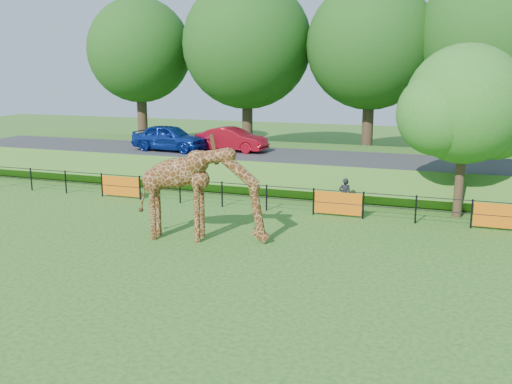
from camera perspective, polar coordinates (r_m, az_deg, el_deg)
ground at (r=16.72m, az=-7.70°, el=-8.24°), size 90.00×90.00×0.00m
giraffe at (r=19.48m, az=-5.33°, el=-0.20°), size 4.64×1.55×3.26m
perimeter_fence at (r=23.66m, az=1.06°, el=-0.57°), size 28.07×0.10×1.10m
embankment at (r=30.71m, az=5.47°, el=2.59°), size 40.00×9.00×1.30m
road at (r=29.16m, az=4.78°, el=3.49°), size 40.00×5.00×0.12m
car_blue at (r=31.18m, az=-8.64°, el=5.40°), size 4.31×2.06×1.42m
car_red at (r=30.72m, az=-2.41°, el=5.28°), size 3.95×1.66×1.27m
visitor at (r=23.83m, az=8.88°, el=-0.26°), size 0.56×0.42×1.39m
tree_east at (r=23.57m, az=20.41°, el=7.79°), size 5.40×4.71×6.76m
bg_tree_line at (r=36.31m, az=11.25°, el=14.29°), size 37.30×8.80×11.82m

